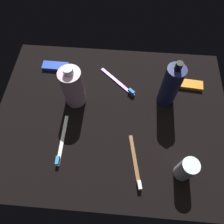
% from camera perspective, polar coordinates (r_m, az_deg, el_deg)
% --- Properties ---
extents(ground_plane, '(0.84, 0.64, 0.01)m').
position_cam_1_polar(ground_plane, '(0.77, 0.00, -1.25)').
color(ground_plane, black).
extents(lotion_bottle, '(0.06, 0.06, 0.20)m').
position_cam_1_polar(lotion_bottle, '(0.75, 15.48, 6.87)').
color(lotion_bottle, '#181E4A').
rests_on(lotion_bottle, ground_plane).
extents(bodywash_bottle, '(0.08, 0.08, 0.18)m').
position_cam_1_polar(bodywash_bottle, '(0.74, -10.50, 6.57)').
color(bodywash_bottle, silver).
rests_on(bodywash_bottle, ground_plane).
extents(deodorant_stick, '(0.05, 0.05, 0.10)m').
position_cam_1_polar(deodorant_stick, '(0.69, 19.26, -14.35)').
color(deodorant_stick, silver).
rests_on(deodorant_stick, ground_plane).
extents(toothbrush_white, '(0.01, 0.18, 0.02)m').
position_cam_1_polar(toothbrush_white, '(0.74, -13.39, -7.96)').
color(toothbrush_white, white).
rests_on(toothbrush_white, ground_plane).
extents(toothbrush_purple, '(0.14, 0.13, 0.02)m').
position_cam_1_polar(toothbrush_purple, '(0.84, 2.01, 7.83)').
color(toothbrush_purple, purple).
rests_on(toothbrush_purple, ground_plane).
extents(toothbrush_brown, '(0.05, 0.18, 0.02)m').
position_cam_1_polar(toothbrush_brown, '(0.70, 6.37, -13.89)').
color(toothbrush_brown, brown).
rests_on(toothbrush_brown, ground_plane).
extents(snack_bar_blue, '(0.10, 0.04, 0.01)m').
position_cam_1_polar(snack_bar_blue, '(0.91, -14.96, 11.79)').
color(snack_bar_blue, blue).
rests_on(snack_bar_blue, ground_plane).
extents(snack_bar_orange, '(0.11, 0.05, 0.01)m').
position_cam_1_polar(snack_bar_orange, '(0.88, 19.97, 6.95)').
color(snack_bar_orange, orange).
rests_on(snack_bar_orange, ground_plane).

